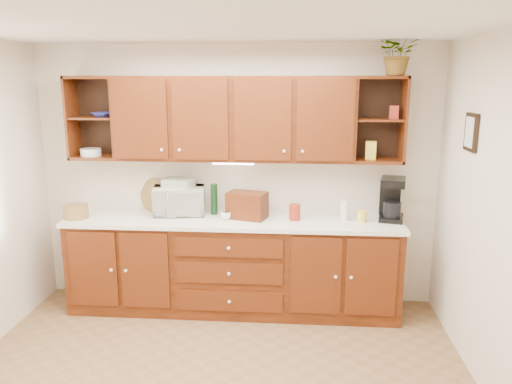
% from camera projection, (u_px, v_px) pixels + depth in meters
% --- Properties ---
extents(ceiling, '(4.00, 4.00, 0.00)m').
position_uv_depth(ceiling, '(201.00, 23.00, 3.05)').
color(ceiling, white).
rests_on(ceiling, back_wall).
extents(back_wall, '(4.00, 0.00, 4.00)m').
position_uv_depth(back_wall, '(236.00, 176.00, 5.04)').
color(back_wall, beige).
rests_on(back_wall, floor).
extents(base_cabinets, '(3.20, 0.60, 0.90)m').
position_uv_depth(base_cabinets, '(233.00, 266.00, 4.94)').
color(base_cabinets, '#341305').
rests_on(base_cabinets, floor).
extents(countertop, '(3.24, 0.64, 0.04)m').
position_uv_depth(countertop, '(233.00, 221.00, 4.83)').
color(countertop, white).
rests_on(countertop, base_cabinets).
extents(upper_cabinets, '(3.20, 0.33, 0.80)m').
position_uv_depth(upper_cabinets, '(235.00, 118.00, 4.76)').
color(upper_cabinets, '#341305').
rests_on(upper_cabinets, back_wall).
extents(undercabinet_light, '(0.40, 0.05, 0.02)m').
position_uv_depth(undercabinet_light, '(233.00, 163.00, 4.80)').
color(undercabinet_light, white).
rests_on(undercabinet_light, upper_cabinets).
extents(framed_picture, '(0.03, 0.24, 0.30)m').
position_uv_depth(framed_picture, '(471.00, 132.00, 3.94)').
color(framed_picture, black).
rests_on(framed_picture, right_wall).
extents(wicker_basket, '(0.25, 0.25, 0.13)m').
position_uv_depth(wicker_basket, '(76.00, 211.00, 4.83)').
color(wicker_basket, olive).
rests_on(wicker_basket, countertop).
extents(microwave, '(0.55, 0.42, 0.28)m').
position_uv_depth(microwave, '(179.00, 200.00, 4.96)').
color(microwave, beige).
rests_on(microwave, countertop).
extents(towel_stack, '(0.32, 0.26, 0.08)m').
position_uv_depth(towel_stack, '(178.00, 183.00, 4.92)').
color(towel_stack, tan).
rests_on(towel_stack, microwave).
extents(wine_bottle, '(0.08, 0.08, 0.31)m').
position_uv_depth(wine_bottle, '(214.00, 199.00, 4.95)').
color(wine_bottle, black).
rests_on(wine_bottle, countertop).
extents(woven_tray, '(0.34, 0.21, 0.33)m').
position_uv_depth(woven_tray, '(155.00, 209.00, 5.13)').
color(woven_tray, olive).
rests_on(woven_tray, countertop).
extents(bread_box, '(0.42, 0.32, 0.26)m').
position_uv_depth(bread_box, '(247.00, 205.00, 4.82)').
color(bread_box, '#341305').
rests_on(bread_box, countertop).
extents(mug_tree, '(0.22, 0.23, 0.27)m').
position_uv_depth(mug_tree, '(231.00, 214.00, 4.84)').
color(mug_tree, '#341305').
rests_on(mug_tree, countertop).
extents(canister_red, '(0.13, 0.13, 0.15)m').
position_uv_depth(canister_red, '(295.00, 212.00, 4.76)').
color(canister_red, maroon).
rests_on(canister_red, countertop).
extents(canister_white, '(0.09, 0.09, 0.20)m').
position_uv_depth(canister_white, '(344.00, 211.00, 4.74)').
color(canister_white, white).
rests_on(canister_white, countertop).
extents(canister_yellow, '(0.11, 0.11, 0.11)m').
position_uv_depth(canister_yellow, '(362.00, 216.00, 4.70)').
color(canister_yellow, yellow).
rests_on(canister_yellow, countertop).
extents(coffee_maker, '(0.28, 0.33, 0.41)m').
position_uv_depth(coffee_maker, '(392.00, 199.00, 4.76)').
color(coffee_maker, black).
rests_on(coffee_maker, countertop).
extents(bowl_stack, '(0.22, 0.22, 0.04)m').
position_uv_depth(bowl_stack, '(102.00, 115.00, 4.82)').
color(bowl_stack, navy).
rests_on(bowl_stack, upper_cabinets).
extents(plate_stack, '(0.21, 0.21, 0.07)m').
position_uv_depth(plate_stack, '(91.00, 152.00, 4.92)').
color(plate_stack, white).
rests_on(plate_stack, upper_cabinets).
extents(pantry_box_yellow, '(0.11, 0.09, 0.17)m').
position_uv_depth(pantry_box_yellow, '(371.00, 150.00, 4.69)').
color(pantry_box_yellow, yellow).
rests_on(pantry_box_yellow, upper_cabinets).
extents(pantry_box_red, '(0.10, 0.09, 0.12)m').
position_uv_depth(pantry_box_red, '(394.00, 112.00, 4.59)').
color(pantry_box_red, maroon).
rests_on(pantry_box_red, upper_cabinets).
extents(potted_plant, '(0.36, 0.31, 0.39)m').
position_uv_depth(potted_plant, '(399.00, 53.00, 4.44)').
color(potted_plant, '#999999').
rests_on(potted_plant, upper_cabinets).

